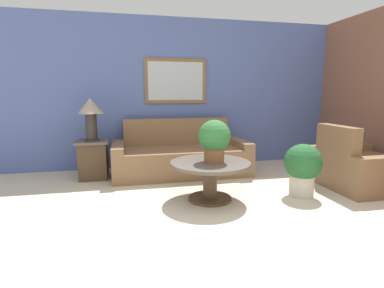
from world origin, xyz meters
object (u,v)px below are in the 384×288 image
at_px(armchair, 359,168).
at_px(coffee_table, 210,172).
at_px(couch_main, 180,157).
at_px(side_table, 93,159).
at_px(potted_plant_floor, 303,167).
at_px(table_lamp, 91,111).
at_px(potted_plant_on_table, 214,139).

height_order(armchair, coffee_table, armchair).
bearing_deg(couch_main, side_table, -179.85).
distance_m(couch_main, coffee_table, 1.33).
distance_m(armchair, potted_plant_floor, 0.99).
height_order(side_table, potted_plant_floor, potted_plant_floor).
bearing_deg(potted_plant_floor, armchair, 8.32).
height_order(side_table, table_lamp, table_lamp).
xyz_separation_m(couch_main, potted_plant_floor, (1.32, -1.43, 0.10)).
height_order(table_lamp, potted_plant_on_table, table_lamp).
height_order(couch_main, potted_plant_on_table, potted_plant_on_table).
bearing_deg(side_table, coffee_table, -41.26).
bearing_deg(armchair, coffee_table, 90.95).
height_order(coffee_table, table_lamp, table_lamp).
bearing_deg(potted_plant_floor, potted_plant_on_table, 175.21).
xyz_separation_m(couch_main, coffee_table, (0.13, -1.32, 0.07)).
relative_size(coffee_table, table_lamp, 1.53).
distance_m(coffee_table, side_table, 2.00).
distance_m(couch_main, table_lamp, 1.57).
bearing_deg(coffee_table, side_table, 138.74).
distance_m(couch_main, armchair, 2.64).
bearing_deg(armchair, potted_plant_floor, 98.49).
xyz_separation_m(armchair, table_lamp, (-3.67, 1.29, 0.76)).
relative_size(couch_main, armchair, 2.04).
relative_size(couch_main, table_lamp, 3.37).
relative_size(coffee_table, side_table, 1.65).
xyz_separation_m(armchair, potted_plant_floor, (-0.98, -0.14, 0.11)).
xyz_separation_m(coffee_table, side_table, (-1.50, 1.32, -0.04)).
bearing_deg(potted_plant_on_table, armchair, 1.24).
bearing_deg(table_lamp, armchair, -19.32).
bearing_deg(couch_main, coffee_table, -84.37).
bearing_deg(couch_main, armchair, -29.30).
distance_m(couch_main, potted_plant_on_table, 1.43).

